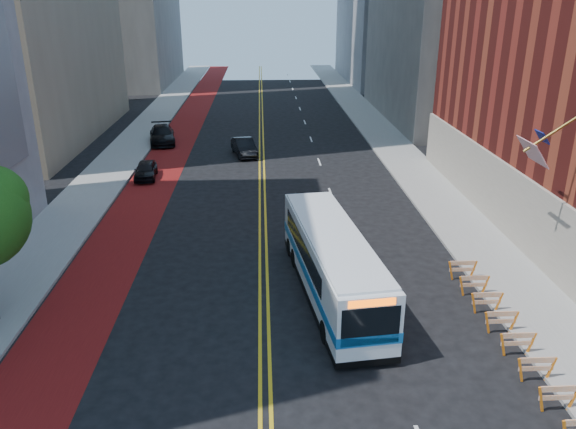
# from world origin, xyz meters

# --- Properties ---
(ground) EXTENTS (160.00, 160.00, 0.00)m
(ground) POSITION_xyz_m (0.00, 0.00, 0.00)
(ground) COLOR black
(ground) RESTS_ON ground
(sidewalk_left) EXTENTS (4.00, 140.00, 0.15)m
(sidewalk_left) POSITION_xyz_m (-12.00, 30.00, 0.07)
(sidewalk_left) COLOR gray
(sidewalk_left) RESTS_ON ground
(sidewalk_right) EXTENTS (4.00, 140.00, 0.15)m
(sidewalk_right) POSITION_xyz_m (12.00, 30.00, 0.07)
(sidewalk_right) COLOR gray
(sidewalk_right) RESTS_ON ground
(bus_lane_paint) EXTENTS (3.60, 140.00, 0.01)m
(bus_lane_paint) POSITION_xyz_m (-8.10, 30.00, 0.00)
(bus_lane_paint) COLOR maroon
(bus_lane_paint) RESTS_ON ground
(center_line_inner) EXTENTS (0.14, 140.00, 0.01)m
(center_line_inner) POSITION_xyz_m (-0.18, 30.00, 0.00)
(center_line_inner) COLOR gold
(center_line_inner) RESTS_ON ground
(center_line_outer) EXTENTS (0.14, 140.00, 0.01)m
(center_line_outer) POSITION_xyz_m (0.18, 30.00, 0.00)
(center_line_outer) COLOR gold
(center_line_outer) RESTS_ON ground
(lane_dashes) EXTENTS (0.14, 98.20, 0.01)m
(lane_dashes) POSITION_xyz_m (4.80, 38.00, 0.01)
(lane_dashes) COLOR silver
(lane_dashes) RESTS_ON ground
(construction_barriers) EXTENTS (1.42, 10.91, 1.00)m
(construction_barriers) POSITION_xyz_m (9.60, 3.42, 0.68)
(construction_barriers) COLOR orange
(construction_barriers) RESTS_ON ground
(transit_bus) EXTENTS (3.84, 11.65, 3.14)m
(transit_bus) POSITION_xyz_m (3.10, 7.76, 1.64)
(transit_bus) COLOR white
(transit_bus) RESTS_ON ground
(car_a) EXTENTS (1.82, 3.91, 1.30)m
(car_a) POSITION_xyz_m (-8.77, 26.14, 0.65)
(car_a) COLOR black
(car_a) RESTS_ON ground
(car_b) EXTENTS (2.57, 4.70, 1.47)m
(car_b) POSITION_xyz_m (-1.50, 32.42, 0.73)
(car_b) COLOR black
(car_b) RESTS_ON ground
(car_c) EXTENTS (3.18, 5.81, 1.60)m
(car_c) POSITION_xyz_m (-9.30, 37.21, 0.80)
(car_c) COLOR black
(car_c) RESTS_ON ground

